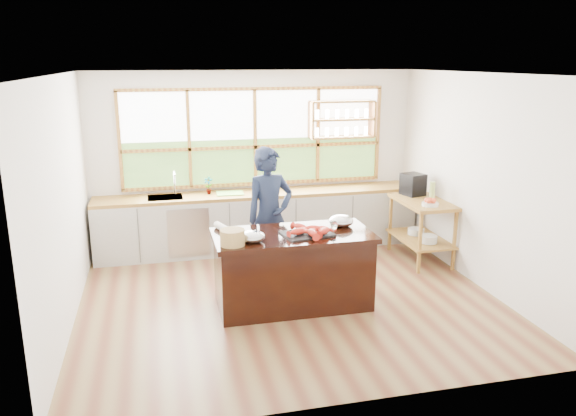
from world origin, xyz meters
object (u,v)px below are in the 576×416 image
object	(u,v)px
espresso_machine	(413,184)
wicker_basket	(232,237)
cook	(270,217)
island	(293,269)

from	to	relation	value
espresso_machine	wicker_basket	xyz separation A→B (m)	(-2.93, -1.70, -0.07)
wicker_basket	cook	bearing A→B (deg)	58.45
island	espresso_machine	world-z (taller)	espresso_machine
island	wicker_basket	distance (m)	0.95
cook	espresso_machine	xyz separation A→B (m)	(2.31, 0.69, 0.16)
island	wicker_basket	world-z (taller)	wicker_basket
island	cook	distance (m)	0.88
cook	espresso_machine	world-z (taller)	cook
cook	wicker_basket	xyz separation A→B (m)	(-0.62, -1.01, 0.09)
wicker_basket	espresso_machine	bearing A→B (deg)	30.11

